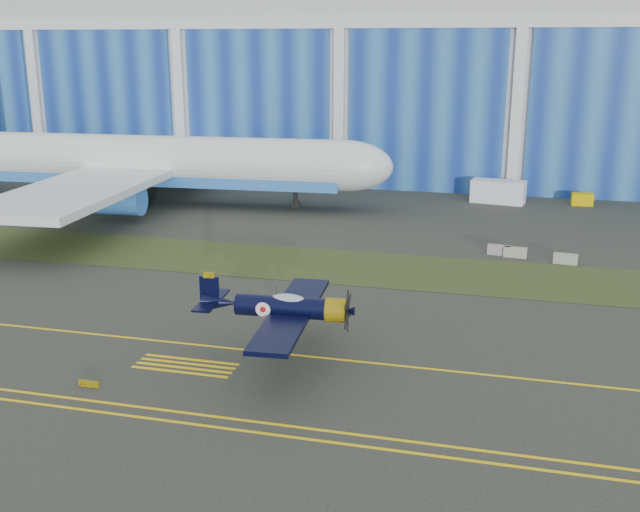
% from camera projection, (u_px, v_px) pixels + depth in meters
% --- Properties ---
extents(ground, '(260.00, 260.00, 0.00)m').
position_uv_depth(ground, '(503.00, 343.00, 47.16)').
color(ground, '#34382F').
rests_on(ground, ground).
extents(grass_median, '(260.00, 10.00, 0.02)m').
position_uv_depth(grass_median, '(506.00, 278.00, 60.20)').
color(grass_median, '#475128').
rests_on(grass_median, ground).
extents(hangar, '(220.00, 45.70, 30.00)m').
position_uv_depth(hangar, '(519.00, 66.00, 109.93)').
color(hangar, silver).
rests_on(hangar, ground).
extents(taxiway_centreline, '(200.00, 0.20, 0.02)m').
position_uv_depth(taxiway_centreline, '(501.00, 376.00, 42.50)').
color(taxiway_centreline, yellow).
rests_on(taxiway_centreline, ground).
extents(edge_line_near, '(80.00, 0.20, 0.02)m').
position_uv_depth(edge_line_near, '(496.00, 464.00, 33.65)').
color(edge_line_near, yellow).
rests_on(edge_line_near, ground).
extents(edge_line_far, '(80.00, 0.20, 0.02)m').
position_uv_depth(edge_line_far, '(497.00, 453.00, 34.58)').
color(edge_line_far, yellow).
rests_on(edge_line_far, ground).
extents(hold_short_ladder, '(6.00, 2.40, 0.02)m').
position_uv_depth(hold_short_ladder, '(186.00, 366.00, 43.91)').
color(hold_short_ladder, yellow).
rests_on(hold_short_ladder, ground).
extents(guard_board_left, '(1.20, 0.15, 0.35)m').
position_uv_depth(guard_board_left, '(89.00, 384.00, 41.18)').
color(guard_board_left, yellow).
rests_on(guard_board_left, ground).
extents(warbird, '(11.17, 13.15, 3.69)m').
position_uv_depth(warbird, '(282.00, 307.00, 43.59)').
color(warbird, black).
rests_on(warbird, ground).
extents(jetliner, '(68.20, 59.00, 22.62)m').
position_uv_depth(jetliner, '(142.00, 106.00, 85.66)').
color(jetliner, white).
rests_on(jetliner, ground).
extents(shipping_container, '(6.50, 3.42, 2.68)m').
position_uv_depth(shipping_container, '(498.00, 192.00, 88.37)').
color(shipping_container, white).
rests_on(shipping_container, ground).
extents(tug, '(2.46, 1.60, 1.40)m').
position_uv_depth(tug, '(582.00, 199.00, 87.25)').
color(tug, '#DCB700').
rests_on(tug, ground).
extents(barrier_a, '(2.04, 0.74, 0.90)m').
position_uv_depth(barrier_a, '(515.00, 252.00, 66.03)').
color(barrier_a, '#9A9E84').
rests_on(barrier_a, ground).
extents(barrier_b, '(2.07, 0.88, 0.90)m').
position_uv_depth(barrier_b, '(499.00, 250.00, 66.74)').
color(barrier_b, gray).
rests_on(barrier_b, ground).
extents(barrier_c, '(2.06, 0.85, 0.90)m').
position_uv_depth(barrier_c, '(566.00, 259.00, 64.04)').
color(barrier_c, gray).
rests_on(barrier_c, ground).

